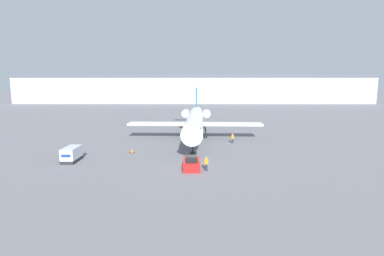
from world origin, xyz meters
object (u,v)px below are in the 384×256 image
at_px(airplane_main, 195,120).
at_px(traffic_cone_left, 132,151).
at_px(worker_near_tug, 206,164).
at_px(pushback_tug, 192,164).
at_px(luggage_cart, 72,154).
at_px(worker_by_wing, 233,138).

relative_size(airplane_main, traffic_cone_left, 43.36).
distance_m(worker_near_tug, traffic_cone_left, 14.38).
relative_size(pushback_tug, luggage_cart, 1.09).
xyz_separation_m(airplane_main, pushback_tug, (-0.46, -20.03, -2.82)).
distance_m(worker_near_tug, worker_by_wing, 17.51).
bearing_deg(pushback_tug, traffic_cone_left, 137.04).
relative_size(airplane_main, worker_near_tug, 18.12).
relative_size(pushback_tug, worker_near_tug, 2.30).
bearing_deg(worker_by_wing, airplane_main, 147.90).
relative_size(luggage_cart, worker_by_wing, 2.15).
height_order(airplane_main, traffic_cone_left, airplane_main).
bearing_deg(pushback_tug, luggage_cart, 168.01).
bearing_deg(traffic_cone_left, worker_near_tug, -40.52).
distance_m(airplane_main, worker_near_tug, 21.04).
height_order(airplane_main, pushback_tug, airplane_main).
bearing_deg(traffic_cone_left, airplane_main, 50.17).
bearing_deg(airplane_main, worker_near_tug, -86.38).
bearing_deg(traffic_cone_left, luggage_cart, -144.56).
relative_size(worker_near_tug, traffic_cone_left, 2.39).
bearing_deg(worker_by_wing, traffic_cone_left, -155.58).
bearing_deg(pushback_tug, worker_by_wing, 66.00).
relative_size(pushback_tug, worker_by_wing, 2.34).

